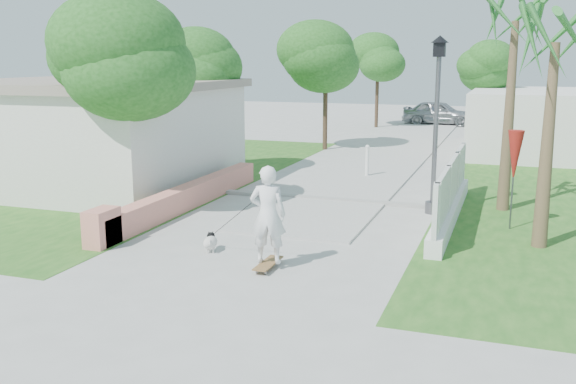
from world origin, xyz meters
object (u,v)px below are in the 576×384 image
at_px(bollard, 367,160).
at_px(patio_umbrella, 515,157).
at_px(dog, 210,242).
at_px(skateboarder, 246,218).
at_px(parked_car, 439,113).
at_px(street_lamp, 436,118).

distance_m(bollard, patio_umbrella, 7.25).
bearing_deg(dog, skateboarder, -43.21).
height_order(bollard, skateboarder, skateboarder).
height_order(dog, parked_car, parked_car).
xyz_separation_m(skateboarder, dog, (-0.96, 0.36, -0.67)).
height_order(bollard, dog, bollard).
bearing_deg(dog, parked_car, 64.55).
xyz_separation_m(patio_umbrella, skateboarder, (-4.82, -4.25, -0.81)).
distance_m(skateboarder, parked_car, 28.30).
height_order(bollard, parked_car, parked_car).
height_order(skateboarder, parked_car, skateboarder).
xyz_separation_m(street_lamp, patio_umbrella, (1.90, -1.00, -0.74)).
bearing_deg(bollard, street_lamp, -59.04).
distance_m(patio_umbrella, parked_car, 24.44).
bearing_deg(dog, patio_umbrella, 11.45).
bearing_deg(skateboarder, parked_car, -102.77).
distance_m(street_lamp, bollard, 5.56).
xyz_separation_m(patio_umbrella, dog, (-5.78, -3.89, -1.48)).
distance_m(bollard, dog, 9.47).
bearing_deg(dog, bollard, 60.35).
relative_size(patio_umbrella, parked_car, 0.54).
relative_size(dog, parked_car, 0.13).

